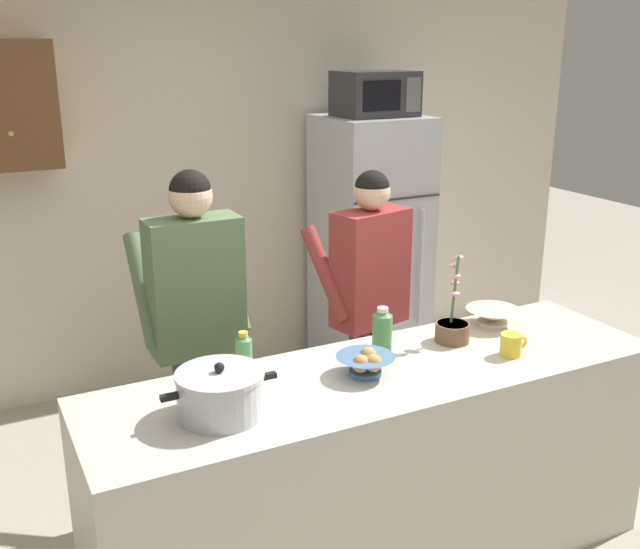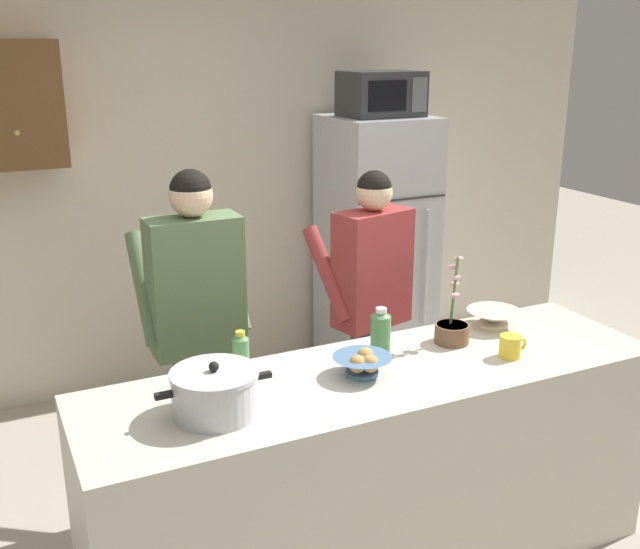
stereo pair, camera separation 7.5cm
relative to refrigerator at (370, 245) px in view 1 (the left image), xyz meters
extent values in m
cube|color=beige|center=(-1.04, 0.45, 0.44)|extent=(6.00, 0.12, 2.60)
sphere|color=gold|center=(-2.16, 0.05, 0.86)|extent=(0.03, 0.03, 0.03)
cube|color=beige|center=(-1.04, -1.85, -0.40)|extent=(2.39, 0.68, 0.92)
cube|color=#B7BABF|center=(0.00, 0.00, 0.00)|extent=(0.64, 0.64, 1.72)
cube|color=#333333|center=(0.00, -0.32, 0.38)|extent=(0.63, 0.01, 0.01)
cylinder|color=#B2B2B7|center=(0.18, -0.35, -0.09)|extent=(0.02, 0.02, 0.78)
cube|color=#2D2D30|center=(0.00, -0.02, 1.00)|extent=(0.48, 0.36, 0.28)
cube|color=black|center=(-0.06, -0.20, 1.00)|extent=(0.26, 0.01, 0.18)
cube|color=#59595B|center=(0.17, -0.20, 1.00)|extent=(0.11, 0.01, 0.21)
cylinder|color=#33384C|center=(-1.48, -1.06, -0.46)|extent=(0.11, 0.11, 0.80)
cylinder|color=#33384C|center=(-1.63, -1.06, -0.46)|extent=(0.11, 0.11, 0.80)
cube|color=#59724C|center=(-1.56, -1.06, 0.26)|extent=(0.42, 0.20, 0.64)
sphere|color=beige|center=(-1.56, -1.06, 0.67)|extent=(0.19, 0.19, 0.19)
sphere|color=black|center=(-1.56, -1.06, 0.70)|extent=(0.18, 0.18, 0.18)
cylinder|color=#59724C|center=(-1.35, -0.94, 0.24)|extent=(0.08, 0.38, 0.49)
cylinder|color=#59724C|center=(-1.77, -0.94, 0.24)|extent=(0.08, 0.38, 0.49)
cylinder|color=#33384C|center=(-0.55, -1.01, -0.48)|extent=(0.11, 0.11, 0.76)
cylinder|color=#33384C|center=(-0.68, -1.04, -0.48)|extent=(0.11, 0.11, 0.76)
cube|color=#993333|center=(-0.61, -1.03, 0.21)|extent=(0.43, 0.29, 0.61)
sphere|color=beige|center=(-0.61, -1.03, 0.60)|extent=(0.18, 0.18, 0.18)
sphere|color=black|center=(-0.61, -1.03, 0.62)|extent=(0.18, 0.18, 0.18)
cylinder|color=#993333|center=(-0.45, -0.86, 0.19)|extent=(0.16, 0.37, 0.47)
cylinder|color=#993333|center=(-0.83, -0.96, 0.19)|extent=(0.16, 0.37, 0.47)
cylinder|color=silver|center=(-1.74, -1.90, 0.13)|extent=(0.30, 0.30, 0.15)
cylinder|color=silver|center=(-1.74, -1.90, 0.21)|extent=(0.31, 0.31, 0.02)
sphere|color=black|center=(-1.74, -1.90, 0.24)|extent=(0.04, 0.04, 0.04)
cube|color=black|center=(-1.92, -1.90, 0.17)|extent=(0.06, 0.02, 0.02)
cube|color=black|center=(-1.56, -1.90, 0.17)|extent=(0.06, 0.02, 0.02)
cylinder|color=yellow|center=(-0.48, -1.96, 0.11)|extent=(0.09, 0.09, 0.10)
torus|color=yellow|center=(-0.42, -1.96, 0.11)|extent=(0.06, 0.01, 0.06)
cylinder|color=#4C7299|center=(-1.12, -1.85, 0.07)|extent=(0.13, 0.13, 0.02)
cone|color=#4C7299|center=(-1.12, -1.85, 0.11)|extent=(0.24, 0.24, 0.06)
sphere|color=tan|center=(-1.16, -1.87, 0.12)|extent=(0.07, 0.07, 0.07)
sphere|color=tan|center=(-1.09, -1.82, 0.12)|extent=(0.07, 0.07, 0.07)
sphere|color=tan|center=(-1.11, -1.89, 0.12)|extent=(0.07, 0.07, 0.07)
cylinder|color=beige|center=(-0.32, -1.65, 0.07)|extent=(0.14, 0.14, 0.02)
cone|color=beige|center=(-0.32, -1.65, 0.11)|extent=(0.25, 0.25, 0.06)
cylinder|color=#4C8C4C|center=(-0.94, -1.68, 0.14)|extent=(0.08, 0.08, 0.16)
cone|color=#4C8C4C|center=(-0.94, -1.68, 0.23)|extent=(0.08, 0.08, 0.03)
cylinder|color=white|center=(-0.94, -1.68, 0.25)|extent=(0.05, 0.05, 0.02)
cylinder|color=#4C8C4C|center=(-1.55, -1.63, 0.13)|extent=(0.07, 0.07, 0.15)
cone|color=#4C8C4C|center=(-1.55, -1.63, 0.22)|extent=(0.07, 0.07, 0.02)
cylinder|color=gold|center=(-1.55, -1.63, 0.23)|extent=(0.04, 0.04, 0.02)
cylinder|color=brown|center=(-0.61, -1.73, 0.10)|extent=(0.15, 0.15, 0.09)
cylinder|color=#38281E|center=(-0.61, -1.73, 0.14)|extent=(0.14, 0.14, 0.01)
cylinder|color=#4C7238|center=(-0.61, -1.73, 0.30)|extent=(0.01, 0.04, 0.31)
ellipsoid|color=pink|center=(-0.61, -1.74, 0.28)|extent=(0.04, 0.03, 0.02)
ellipsoid|color=pink|center=(-0.60, -1.71, 0.32)|extent=(0.04, 0.03, 0.02)
ellipsoid|color=pink|center=(-0.61, -1.73, 0.36)|extent=(0.04, 0.03, 0.02)
ellipsoid|color=pink|center=(-0.61, -1.71, 0.40)|extent=(0.04, 0.03, 0.02)
ellipsoid|color=pink|center=(-0.59, -1.72, 0.44)|extent=(0.04, 0.03, 0.02)
camera|label=1|loc=(-2.49, -4.14, 1.31)|focal=41.45mm
camera|label=2|loc=(-2.42, -4.17, 1.31)|focal=41.45mm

